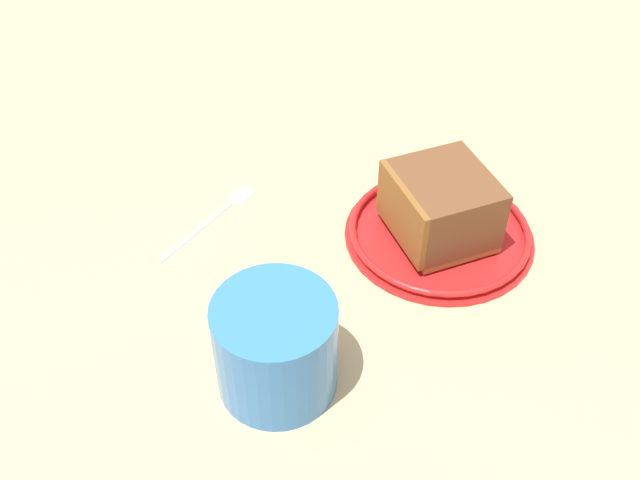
% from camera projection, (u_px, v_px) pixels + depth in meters
% --- Properties ---
extents(ground_plane, '(1.50, 1.50, 0.04)m').
position_uv_depth(ground_plane, '(333.00, 280.00, 0.70)').
color(ground_plane, tan).
extents(small_plate, '(0.19, 0.19, 0.01)m').
position_uv_depth(small_plate, '(439.00, 232.00, 0.71)').
color(small_plate, red).
rests_on(small_plate, ground_plane).
extents(cake_slice, '(0.09, 0.09, 0.07)m').
position_uv_depth(cake_slice, '(441.00, 207.00, 0.69)').
color(cake_slice, brown).
rests_on(cake_slice, small_plate).
extents(tea_mug, '(0.10, 0.11, 0.09)m').
position_uv_depth(tea_mug, '(276.00, 345.00, 0.57)').
color(tea_mug, '#3372BF').
rests_on(tea_mug, ground_plane).
extents(teaspoon, '(0.12, 0.09, 0.01)m').
position_uv_depth(teaspoon, '(226.00, 206.00, 0.75)').
color(teaspoon, silver).
rests_on(teaspoon, ground_plane).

